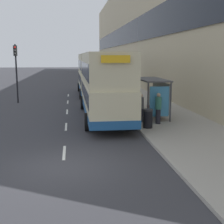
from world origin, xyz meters
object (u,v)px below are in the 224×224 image
at_px(car_0, 85,74).
at_px(traffic_light_far_kerb, 16,64).
at_px(double_decker_bus_near, 104,84).
at_px(pedestrian_at_shelter, 141,108).
at_px(double_decker_bus_ahead, 92,73).
at_px(pedestrian_1, 158,108).
at_px(bus_shelter, 155,91).
at_px(litter_bin, 148,118).

height_order(car_0, traffic_light_far_kerb, traffic_light_far_kerb).
relative_size(double_decker_bus_near, pedestrian_at_shelter, 6.52).
bearing_deg(traffic_light_far_kerb, double_decker_bus_ahead, 35.50).
height_order(double_decker_bus_near, pedestrian_1, double_decker_bus_near).
xyz_separation_m(bus_shelter, traffic_light_far_kerb, (-10.17, 8.64, 1.55)).
distance_m(bus_shelter, car_0, 37.32).
distance_m(double_decker_bus_near, car_0, 36.53).
bearing_deg(car_0, pedestrian_at_shelter, -87.63).
bearing_deg(pedestrian_at_shelter, car_0, 92.37).
bearing_deg(pedestrian_at_shelter, double_decker_bus_ahead, 97.51).
bearing_deg(double_decker_bus_near, pedestrian_1, -43.49).
bearing_deg(bus_shelter, car_0, 94.41).
bearing_deg(car_0, pedestrian_1, -86.33).
distance_m(double_decker_bus_near, traffic_light_far_kerb, 10.57).
xyz_separation_m(car_0, pedestrian_at_shelter, (1.60, -38.70, 0.12)).
bearing_deg(pedestrian_at_shelter, litter_bin, -88.28).
distance_m(bus_shelter, pedestrian_1, 2.27).
distance_m(bus_shelter, double_decker_bus_near, 3.39).
distance_m(double_decker_bus_ahead, pedestrian_at_shelter, 15.25).
distance_m(car_0, pedestrian_1, 39.38).
distance_m(pedestrian_1, litter_bin, 1.38).
xyz_separation_m(pedestrian_1, traffic_light_far_kerb, (-9.82, 10.74, 2.36)).
bearing_deg(pedestrian_at_shelter, bus_shelter, 49.70).
relative_size(bus_shelter, litter_bin, 4.00).
bearing_deg(car_0, litter_bin, -87.66).
relative_size(double_decker_bus_ahead, traffic_light_far_kerb, 2.01).
bearing_deg(traffic_light_far_kerb, double_decker_bus_near, -49.12).
bearing_deg(car_0, bus_shelter, -85.59).
bearing_deg(litter_bin, car_0, 92.34).
bearing_deg(bus_shelter, pedestrian_at_shelter, -130.30).
relative_size(double_decker_bus_near, double_decker_bus_ahead, 1.10).
bearing_deg(double_decker_bus_ahead, car_0, 89.07).
height_order(double_decker_bus_near, car_0, double_decker_bus_near).
height_order(car_0, pedestrian_1, pedestrian_1).
distance_m(car_0, traffic_light_far_kerb, 29.59).
relative_size(pedestrian_1, litter_bin, 1.74).
height_order(pedestrian_1, litter_bin, pedestrian_1).
bearing_deg(litter_bin, pedestrian_1, 48.93).
relative_size(car_0, pedestrian_1, 2.44).
height_order(bus_shelter, double_decker_bus_ahead, double_decker_bus_ahead).
relative_size(pedestrian_at_shelter, litter_bin, 1.65).
bearing_deg(car_0, traffic_light_far_kerb, -104.34).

